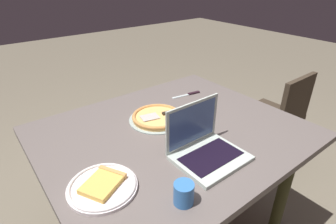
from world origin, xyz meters
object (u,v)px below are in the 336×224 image
(pizza_tray, at_px, (157,117))
(table_knife, at_px, (189,94))
(dining_table, at_px, (173,144))
(pizza_plate, at_px, (103,186))
(drink_cup, at_px, (184,193))
(laptop, at_px, (205,147))
(chair_near, at_px, (278,114))

(pizza_tray, relative_size, table_knife, 1.50)
(dining_table, relative_size, pizza_plate, 4.87)
(dining_table, height_order, drink_cup, drink_cup)
(pizza_tray, distance_m, table_knife, 0.39)
(dining_table, relative_size, pizza_tray, 4.19)
(pizza_plate, xyz_separation_m, drink_cup, (-0.20, 0.24, 0.03))
(pizza_plate, xyz_separation_m, table_knife, (-0.83, -0.44, -0.01))
(laptop, bearing_deg, table_knife, -125.63)
(dining_table, xyz_separation_m, laptop, (0.02, 0.25, 0.13))
(table_knife, bearing_deg, chair_near, 161.47)
(chair_near, bearing_deg, table_knife, -18.53)
(dining_table, xyz_separation_m, drink_cup, (0.27, 0.40, 0.13))
(pizza_plate, relative_size, table_knife, 1.29)
(laptop, xyz_separation_m, pizza_plate, (0.45, -0.09, -0.03))
(pizza_tray, bearing_deg, pizza_plate, 32.57)
(dining_table, height_order, table_knife, table_knife)
(laptop, height_order, table_knife, laptop)
(laptop, distance_m, pizza_tray, 0.39)
(laptop, distance_m, chair_near, 1.21)
(drink_cup, bearing_deg, chair_near, -162.62)
(dining_table, height_order, chair_near, chair_near)
(laptop, height_order, chair_near, laptop)
(drink_cup, bearing_deg, pizza_tray, -116.70)
(drink_cup, bearing_deg, laptop, -149.13)
(table_knife, bearing_deg, dining_table, 37.87)
(pizza_tray, distance_m, drink_cup, 0.61)
(table_knife, bearing_deg, laptop, 54.37)
(laptop, relative_size, pizza_plate, 1.14)
(table_knife, relative_size, drink_cup, 2.44)
(table_knife, distance_m, chair_near, 0.84)
(chair_near, bearing_deg, pizza_tray, -5.55)
(laptop, bearing_deg, chair_near, -166.01)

